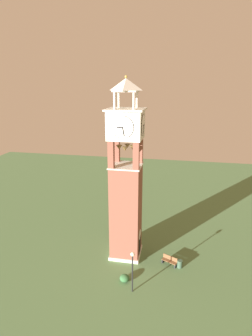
{
  "coord_description": "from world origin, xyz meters",
  "views": [
    {
      "loc": [
        -25.73,
        -5.08,
        17.81
      ],
      "look_at": [
        0.0,
        0.0,
        9.79
      ],
      "focal_mm": 29.72,
      "sensor_mm": 36.0,
      "label": 1
    }
  ],
  "objects_px": {
    "park_bench": "(170,261)",
    "lamp_post": "(132,265)",
    "trash_bin": "(180,264)",
    "clock_tower": "(126,187)"
  },
  "relations": [
    {
      "from": "park_bench",
      "to": "lamp_post",
      "type": "height_order",
      "value": "lamp_post"
    },
    {
      "from": "lamp_post",
      "to": "trash_bin",
      "type": "distance_m",
      "value": 6.37
    },
    {
      "from": "clock_tower",
      "to": "trash_bin",
      "type": "height_order",
      "value": "clock_tower"
    },
    {
      "from": "clock_tower",
      "to": "lamp_post",
      "type": "height_order",
      "value": "clock_tower"
    },
    {
      "from": "clock_tower",
      "to": "lamp_post",
      "type": "bearing_deg",
      "value": -163.27
    },
    {
      "from": "clock_tower",
      "to": "park_bench",
      "type": "relative_size",
      "value": 11.31
    },
    {
      "from": "clock_tower",
      "to": "trash_bin",
      "type": "distance_m",
      "value": 9.47
    },
    {
      "from": "trash_bin",
      "to": "clock_tower",
      "type": "bearing_deg",
      "value": 77.87
    },
    {
      "from": "lamp_post",
      "to": "trash_bin",
      "type": "height_order",
      "value": "lamp_post"
    },
    {
      "from": "lamp_post",
      "to": "trash_bin",
      "type": "xyz_separation_m",
      "value": [
        4.26,
        -4.1,
        -2.36
      ]
    }
  ]
}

